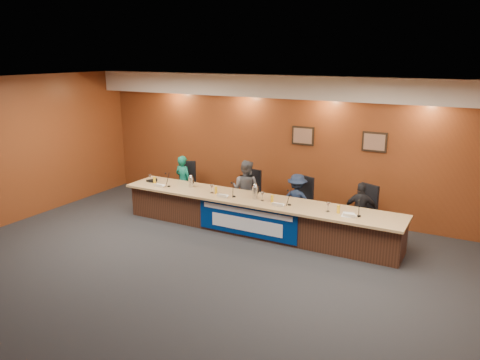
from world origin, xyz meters
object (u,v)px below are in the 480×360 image
Objects in this scene: banner at (247,221)px; panelist_d at (361,211)px; panelist_b at (246,189)px; office_chair_d at (361,214)px; dais_body at (256,216)px; office_chair_a at (186,186)px; panelist_c at (297,201)px; carafe_mid at (255,193)px; office_chair_c at (298,204)px; speakerphone at (153,181)px; panelist_a at (183,181)px; office_chair_b at (248,196)px; carafe_left at (191,182)px.

panelist_d is (2.01, 1.11, 0.21)m from banner.
panelist_b is 2.81× the size of office_chair_d.
dais_body is at bearing -134.73° from office_chair_d.
office_chair_d is (4.33, 0.00, 0.00)m from office_chair_a.
panelist_b is at bearing -4.63° from panelist_c.
panelist_d is at bearing 20.68° from carafe_mid.
office_chair_c is 1.50× the size of speakerphone.
office_chair_b is (1.72, 0.10, -0.16)m from panelist_a.
speakerphone is (-0.36, -0.81, 0.30)m from office_chair_a.
panelist_d reaches higher than office_chair_d.
panelist_c is at bearing 178.41° from panelist_b.
office_chair_d is at bearing -171.34° from panelist_a.
banner reaches higher than dais_body.
office_chair_d is at bearing 31.07° from banner.
panelist_d is 2.44× the size of office_chair_b.
banner is at bearing -57.23° from office_chair_b.
speakerphone reaches higher than office_chair_a.
panelist_b is at bearing -25.40° from office_chair_a.
carafe_left is at bearing 178.61° from dais_body.
panelist_c reaches higher than panelist_d.
panelist_b is at bearing -83.62° from office_chair_b.
office_chair_a is at bearing -4.92° from panelist_b.
carafe_left is at bearing -70.23° from office_chair_a.
office_chair_a is 0.93m from speakerphone.
panelist_c is at bearing 1.78° from office_chair_b.
office_chair_a is at bearing 66.24° from speakerphone.
office_chair_a is 4.33m from office_chair_d.
panelist_b reaches higher than carafe_mid.
speakerphone is (-4.69, -0.71, 0.19)m from panelist_d.
panelist_c is (0.64, 0.70, 0.24)m from dais_body.
dais_body is at bearing 104.18° from carafe_mid.
office_chair_a is at bearing 161.02° from dais_body.
office_chair_c is at bearing -156.35° from office_chair_d.
panelist_b is 1.26m from office_chair_c.
office_chair_b is at bearing 125.79° from carafe_mid.
dais_body is 23.00× the size of carafe_mid.
panelist_a reaches higher than banner.
office_chair_b is 1.00× the size of office_chair_c.
office_chair_b is at bearing 127.03° from dais_body.
panelist_a is at bearing 154.37° from banner.
banner is 4.58× the size of office_chair_d.
carafe_mid is (0.01, -0.06, 0.53)m from dais_body.
dais_body is at bearing 0.28° from speakerphone.
banner is 1.38m from office_chair_c.
carafe_mid reaches higher than office_chair_c.
office_chair_a and office_chair_c have the same top height.
office_chair_b is at bearing 116.39° from banner.
office_chair_a and office_chair_b have the same top height.
panelist_b is at bearing -172.67° from panelist_a.
office_chair_a is (-1.72, 0.10, -0.19)m from panelist_b.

